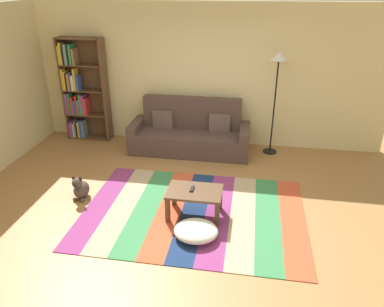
# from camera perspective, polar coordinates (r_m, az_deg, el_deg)

# --- Properties ---
(ground_plane) EXTENTS (14.00, 14.00, 0.00)m
(ground_plane) POSITION_cam_1_polar(r_m,az_deg,el_deg) (5.45, -1.44, -8.40)
(ground_plane) COLOR #9E7042
(back_wall) EXTENTS (6.80, 0.10, 2.70)m
(back_wall) POSITION_cam_1_polar(r_m,az_deg,el_deg) (7.25, 2.30, 11.92)
(back_wall) COLOR beige
(back_wall) RESTS_ON ground_plane
(rug) EXTENTS (3.14, 2.26, 0.01)m
(rug) POSITION_cam_1_polar(r_m,az_deg,el_deg) (5.35, 0.25, -9.09)
(rug) COLOR #843370
(rug) RESTS_ON ground_plane
(couch) EXTENTS (2.26, 0.80, 1.00)m
(couch) POSITION_cam_1_polar(r_m,az_deg,el_deg) (7.10, -0.29, 3.03)
(couch) COLOR #4C3833
(couch) RESTS_ON ground_plane
(bookshelf) EXTENTS (0.90, 0.28, 2.05)m
(bookshelf) POSITION_cam_1_polar(r_m,az_deg,el_deg) (7.84, -16.97, 9.20)
(bookshelf) COLOR brown
(bookshelf) RESTS_ON ground_plane
(coffee_table) EXTENTS (0.76, 0.50, 0.40)m
(coffee_table) POSITION_cam_1_polar(r_m,az_deg,el_deg) (5.11, 0.41, -6.46)
(coffee_table) COLOR #513826
(coffee_table) RESTS_ON rug
(pouf) EXTENTS (0.57, 0.51, 0.18)m
(pouf) POSITION_cam_1_polar(r_m,az_deg,el_deg) (4.84, 0.61, -11.89)
(pouf) COLOR white
(pouf) RESTS_ON rug
(dog) EXTENTS (0.22, 0.35, 0.40)m
(dog) POSITION_cam_1_polar(r_m,az_deg,el_deg) (5.85, -16.87, -5.22)
(dog) COLOR #473D33
(dog) RESTS_ON ground_plane
(standing_lamp) EXTENTS (0.32, 0.32, 1.91)m
(standing_lamp) POSITION_cam_1_polar(r_m,az_deg,el_deg) (6.80, 13.15, 12.48)
(standing_lamp) COLOR black
(standing_lamp) RESTS_ON ground_plane
(tv_remote) EXTENTS (0.05, 0.15, 0.02)m
(tv_remote) POSITION_cam_1_polar(r_m,az_deg,el_deg) (5.09, 0.03, -5.50)
(tv_remote) COLOR black
(tv_remote) RESTS_ON coffee_table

